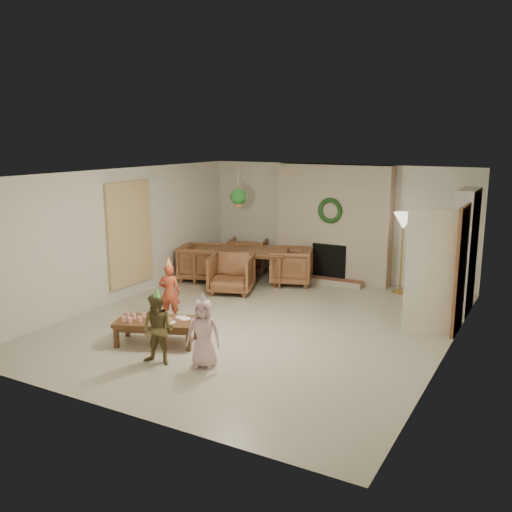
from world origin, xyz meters
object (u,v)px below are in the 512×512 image
Objects in this scene: dining_chair_left at (201,262)px; child_red at (170,293)px; dining_chair_far at (248,255)px; child_plaid at (158,330)px; dining_table at (240,266)px; dining_chair_near at (231,274)px; child_pink at (203,333)px; dining_chair_right at (291,266)px; coffee_table_top at (157,322)px.

dining_chair_left is 2.77m from child_red.
child_plaid is (1.56, -5.22, 0.11)m from dining_chair_far.
child_plaid reaches higher than dining_chair_far.
dining_chair_far reaches higher than dining_table.
child_pink is (1.58, -3.32, 0.08)m from dining_chair_near.
child_plaid is at bearing -16.07° from dining_chair_right.
dining_table is 3.86m from coffee_table_top.
dining_chair_right is 0.90× the size of child_pink.
dining_chair_right is (1.04, 0.36, 0.04)m from dining_table.
dining_table is 2.84m from child_red.
dining_chair_left is 4.61m from child_plaid.
dining_chair_near is 0.87× the size of child_red.
coffee_table_top is (0.48, -2.94, -0.05)m from dining_chair_near.
child_red is (-0.01, -1.98, 0.10)m from dining_chair_near.
dining_table is 2.12× the size of child_pink.
dining_chair_right is at bearing -130.08° from child_red.
coffee_table_top is (-0.28, -4.14, -0.05)m from dining_chair_right.
dining_chair_left reaches higher than dining_table.
dining_chair_right is 3.27m from child_red.
dining_chair_near is 0.87× the size of child_plaid.
dining_chair_right is at bearing 78.84° from child_pink.
child_plaid is (0.99, -3.55, 0.11)m from dining_chair_near.
dining_table is 4.55m from child_pink.
child_plaid reaches higher than child_red.
child_red is 1.04× the size of child_pink.
dining_table is 0.88m from dining_chair_near.
child_red is (-0.77, -3.18, 0.10)m from dining_chair_right.
child_plaid is (1.00, -1.56, 0.00)m from child_red.
coffee_table_top is 1.28× the size of child_pink.
dining_chair_far is at bearing 80.80° from coffee_table_top.
dining_chair_far is at bearing 90.00° from dining_table.
child_plaid is (0.51, -0.60, 0.15)m from coffee_table_top.
child_red reaches higher than child_pink.
dining_chair_right is 4.58m from child_pink.
child_plaid is at bearing -93.27° from dining_chair_near.
dining_chair_near reaches higher than coffee_table_top.
dining_chair_far is 1.00× the size of dining_chair_left.
child_plaid is (0.23, -4.74, 0.11)m from dining_chair_right.
child_pink is (2.70, -3.87, 0.08)m from dining_chair_left.
dining_chair_right is 0.71× the size of coffee_table_top.
coffee_table_top is (1.60, -3.49, -0.05)m from dining_chair_left.
dining_table is 2.34× the size of dining_chair_near.
dining_table is at bearing 98.04° from child_plaid.
dining_table is 0.88m from dining_chair_far.
dining_chair_left is at bearing 92.58° from coffee_table_top.
dining_chair_left is 0.87× the size of child_red.
child_red is at bearing 79.84° from dining_chair_far.
dining_table is at bearing -90.00° from dining_chair_left.
dining_chair_left and dining_chair_right have the same top height.
dining_chair_near reaches higher than dining_table.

